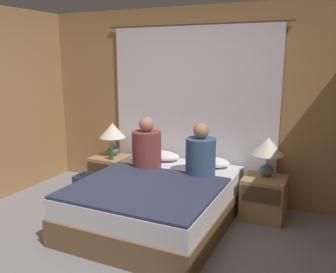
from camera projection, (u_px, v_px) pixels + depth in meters
name	position (u px, v px, depth m)	size (l,w,h in m)	color
ground_plane	(116.00, 260.00, 3.32)	(16.00, 16.00, 0.00)	gray
wall_back	(193.00, 103.00, 4.77)	(4.54, 0.06, 2.50)	#A37547
curtain_panel	(191.00, 112.00, 4.74)	(2.48, 0.02, 2.28)	silver
bed	(157.00, 202.00, 4.03)	(1.56, 1.94, 0.50)	brown
nightstand_left	(111.00, 173.00, 5.05)	(0.48, 0.47, 0.49)	#A87F51
nightstand_right	(264.00, 198.00, 4.16)	(0.48, 0.47, 0.49)	#A87F51
lamp_left	(113.00, 133.00, 5.00)	(0.37, 0.37, 0.46)	slate
lamp_right	(268.00, 149.00, 4.11)	(0.37, 0.37, 0.46)	slate
pillow_left	(160.00, 155.00, 4.78)	(0.55, 0.32, 0.12)	white
pillow_right	(208.00, 162.00, 4.50)	(0.55, 0.32, 0.12)	white
blanket_on_bed	(144.00, 188.00, 3.72)	(1.50, 1.30, 0.03)	#2D334C
person_left_in_bed	(147.00, 147.00, 4.41)	(0.36, 0.36, 0.64)	brown
person_right_in_bed	(201.00, 154.00, 4.12)	(0.35, 0.35, 0.62)	#38517A
beer_bottle_on_left_stand	(111.00, 153.00, 4.83)	(0.06, 0.06, 0.23)	#2D4C28
backpack_on_floor	(89.00, 187.00, 4.64)	(0.33, 0.27, 0.36)	#333D56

